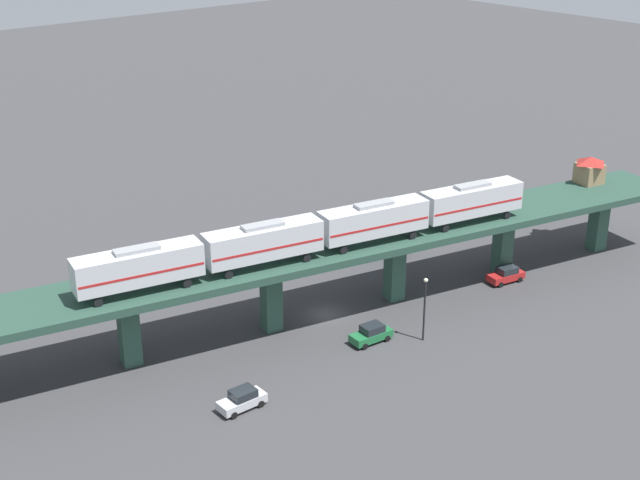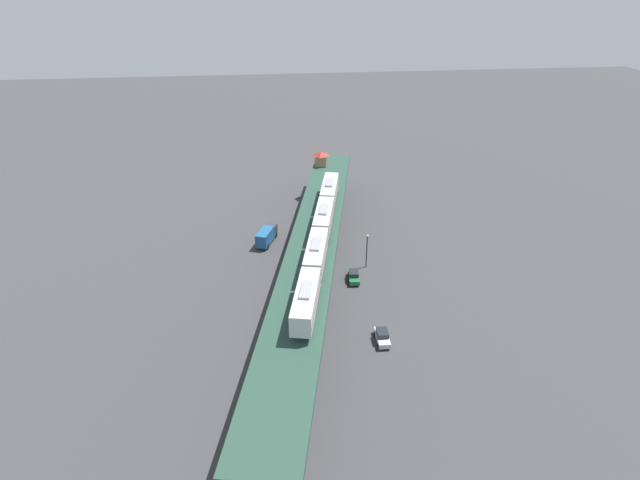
{
  "view_description": "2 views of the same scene",
  "coord_description": "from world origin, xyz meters",
  "px_view_note": "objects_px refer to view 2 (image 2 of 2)",
  "views": [
    {
      "loc": [
        -64.43,
        55.62,
        44.42
      ],
      "look_at": [
        -1.03,
        1.82,
        9.58
      ],
      "focal_mm": 50.0,
      "sensor_mm": 36.0,
      "label": 1
    },
    {
      "loc": [
        7.48,
        75.03,
        50.09
      ],
      "look_at": [
        -1.03,
        1.82,
        9.58
      ],
      "focal_mm": 28.0,
      "sensor_mm": 36.0,
      "label": 2
    }
  ],
  "objects_px": {
    "street_lamp": "(367,248)",
    "street_car_green": "(354,276)",
    "delivery_truck": "(266,235)",
    "street_car_silver": "(382,336)",
    "street_car_red": "(336,223)",
    "signal_hut": "(321,158)",
    "subway_train": "(320,235)"
  },
  "relations": [
    {
      "from": "street_car_red",
      "to": "street_car_silver",
      "type": "xyz_separation_m",
      "value": [
        -1.58,
        38.65,
        0.0
      ]
    },
    {
      "from": "street_lamp",
      "to": "signal_hut",
      "type": "bearing_deg",
      "value": -82.32
    },
    {
      "from": "delivery_truck",
      "to": "street_car_red",
      "type": "bearing_deg",
      "value": -159.31
    },
    {
      "from": "street_car_silver",
      "to": "subway_train",
      "type": "bearing_deg",
      "value": -63.72
    },
    {
      "from": "street_lamp",
      "to": "street_car_green",
      "type": "bearing_deg",
      "value": 53.87
    },
    {
      "from": "street_car_red",
      "to": "street_lamp",
      "type": "relative_size",
      "value": 0.67
    },
    {
      "from": "signal_hut",
      "to": "delivery_truck",
      "type": "distance_m",
      "value": 27.61
    },
    {
      "from": "street_lamp",
      "to": "street_car_red",
      "type": "bearing_deg",
      "value": -79.09
    },
    {
      "from": "subway_train",
      "to": "signal_hut",
      "type": "bearing_deg",
      "value": -96.95
    },
    {
      "from": "street_car_red",
      "to": "delivery_truck",
      "type": "xyz_separation_m",
      "value": [
        15.13,
        5.71,
        0.82
      ]
    },
    {
      "from": "street_car_red",
      "to": "delivery_truck",
      "type": "relative_size",
      "value": 0.62
    },
    {
      "from": "signal_hut",
      "to": "street_lamp",
      "type": "relative_size",
      "value": 0.55
    },
    {
      "from": "street_car_red",
      "to": "street_car_silver",
      "type": "relative_size",
      "value": 1.05
    },
    {
      "from": "signal_hut",
      "to": "street_lamp",
      "type": "bearing_deg",
      "value": 97.68
    },
    {
      "from": "subway_train",
      "to": "street_car_green",
      "type": "relative_size",
      "value": 10.82
    },
    {
      "from": "signal_hut",
      "to": "street_car_green",
      "type": "height_order",
      "value": "signal_hut"
    },
    {
      "from": "street_car_silver",
      "to": "delivery_truck",
      "type": "bearing_deg",
      "value": -63.09
    },
    {
      "from": "delivery_truck",
      "to": "street_lamp",
      "type": "height_order",
      "value": "street_lamp"
    },
    {
      "from": "signal_hut",
      "to": "delivery_truck",
      "type": "height_order",
      "value": "signal_hut"
    },
    {
      "from": "street_car_green",
      "to": "street_lamp",
      "type": "distance_m",
      "value": 6.18
    },
    {
      "from": "signal_hut",
      "to": "street_car_red",
      "type": "xyz_separation_m",
      "value": [
        -1.25,
        16.73,
        -8.94
      ]
    },
    {
      "from": "delivery_truck",
      "to": "signal_hut",
      "type": "bearing_deg",
      "value": -121.74
    },
    {
      "from": "street_car_green",
      "to": "signal_hut",
      "type": "bearing_deg",
      "value": -87.81
    },
    {
      "from": "subway_train",
      "to": "delivery_truck",
      "type": "xyz_separation_m",
      "value": [
        9.03,
        -17.37,
        -8.86
      ]
    },
    {
      "from": "delivery_truck",
      "to": "street_car_green",
      "type": "bearing_deg",
      "value": 133.94
    },
    {
      "from": "street_car_silver",
      "to": "street_lamp",
      "type": "xyz_separation_m",
      "value": [
        -1.76,
        -21.3,
        3.17
      ]
    },
    {
      "from": "street_car_red",
      "to": "street_car_silver",
      "type": "bearing_deg",
      "value": 92.34
    },
    {
      "from": "street_car_silver",
      "to": "delivery_truck",
      "type": "height_order",
      "value": "delivery_truck"
    },
    {
      "from": "subway_train",
      "to": "street_lamp",
      "type": "bearing_deg",
      "value": -148.73
    },
    {
      "from": "street_car_green",
      "to": "delivery_truck",
      "type": "bearing_deg",
      "value": -46.06
    },
    {
      "from": "street_car_silver",
      "to": "street_car_green",
      "type": "bearing_deg",
      "value": -85.39
    },
    {
      "from": "street_car_green",
      "to": "street_lamp",
      "type": "height_order",
      "value": "street_lamp"
    }
  ]
}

